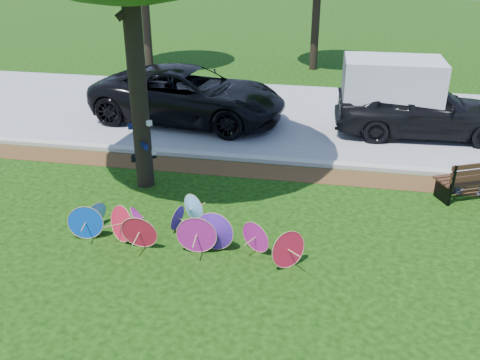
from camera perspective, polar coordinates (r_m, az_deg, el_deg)
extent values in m
plane|color=black|center=(10.91, -4.58, -8.54)|extent=(90.00, 90.00, 0.00)
cube|color=#472D16|center=(14.75, -0.12, 1.13)|extent=(90.00, 1.00, 0.01)
cube|color=#B7B5AD|center=(15.35, 0.37, 2.38)|extent=(90.00, 0.30, 0.12)
cube|color=gray|center=(19.21, 2.60, 7.01)|extent=(90.00, 8.00, 0.01)
cylinder|color=black|center=(13.15, -10.93, 10.77)|extent=(0.44, 0.44, 5.69)
cone|color=#5120A8|center=(11.86, -6.86, -3.98)|extent=(0.31, 0.61, 0.59)
cone|color=#C81D98|center=(10.98, 1.83, -6.02)|extent=(0.69, 0.49, 0.71)
cone|color=red|center=(11.26, -10.60, -5.38)|extent=(0.80, 0.26, 0.80)
cone|color=#5120A8|center=(10.98, -2.87, -5.63)|extent=(0.86, 0.28, 0.85)
cone|color=#C81D98|center=(11.12, -2.49, -5.90)|extent=(0.64, 0.34, 0.61)
cone|color=#C81D98|center=(11.85, -10.53, -4.00)|extent=(0.65, 0.79, 0.64)
cone|color=#67B9F5|center=(12.28, -15.05, -3.59)|extent=(0.46, 0.63, 0.60)
cone|color=red|center=(11.62, -12.31, -4.45)|extent=(0.82, 0.68, 0.81)
cone|color=#C81D98|center=(10.96, -4.61, -5.74)|extent=(0.86, 0.22, 0.85)
cone|color=blue|center=(11.90, -16.10, -4.28)|extent=(0.78, 0.34, 0.77)
cone|color=red|center=(10.57, 5.02, -7.26)|extent=(0.73, 0.67, 0.78)
cone|color=#67B9F5|center=(12.07, -5.14, -3.07)|extent=(0.62, 0.48, 0.68)
imported|color=black|center=(18.39, -5.48, 9.03)|extent=(6.88, 3.82, 1.82)
imported|color=black|center=(17.89, 18.84, 7.31)|extent=(5.48, 2.44, 1.83)
cube|color=silver|center=(17.72, 15.82, 9.02)|extent=(3.04, 1.98, 2.69)
imported|color=#343948|center=(14.30, 22.39, 0.46)|extent=(0.37, 0.24, 1.00)
cylinder|color=black|center=(25.37, -10.00, 17.01)|extent=(0.36, 0.36, 5.00)
cylinder|color=black|center=(25.36, 8.12, 17.13)|extent=(0.36, 0.36, 5.00)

